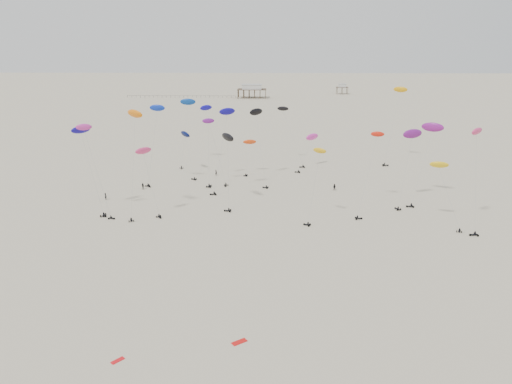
{
  "coord_description": "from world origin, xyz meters",
  "views": [
    {
      "loc": [
        2.88,
        -20.27,
        39.79
      ],
      "look_at": [
        0.0,
        88.0,
        7.0
      ],
      "focal_mm": 35.0,
      "sensor_mm": 36.0,
      "label": 1
    }
  ],
  "objects_px": {
    "rig_4": "(187,109)",
    "rig_9": "(476,161)",
    "spectator_0": "(106,200)",
    "pavilion_small": "(342,89)",
    "rig_0": "(147,164)",
    "pavilion_main": "(252,92)"
  },
  "relations": [
    {
      "from": "pavilion_small",
      "to": "rig_0",
      "type": "bearing_deg",
      "value": -106.42
    },
    {
      "from": "pavilion_main",
      "to": "rig_9",
      "type": "distance_m",
      "value": 270.56
    },
    {
      "from": "pavilion_main",
      "to": "rig_0",
      "type": "distance_m",
      "value": 260.0
    },
    {
      "from": "rig_9",
      "to": "spectator_0",
      "type": "relative_size",
      "value": 10.25
    },
    {
      "from": "rig_0",
      "to": "spectator_0",
      "type": "height_order",
      "value": "rig_0"
    },
    {
      "from": "rig_0",
      "to": "pavilion_small",
      "type": "bearing_deg",
      "value": -142.52
    },
    {
      "from": "rig_9",
      "to": "spectator_0",
      "type": "bearing_deg",
      "value": 67.69
    },
    {
      "from": "spectator_0",
      "to": "pavilion_small",
      "type": "bearing_deg",
      "value": -72.15
    },
    {
      "from": "rig_0",
      "to": "rig_4",
      "type": "distance_m",
      "value": 56.71
    },
    {
      "from": "rig_0",
      "to": "rig_4",
      "type": "height_order",
      "value": "rig_4"
    },
    {
      "from": "rig_4",
      "to": "rig_0",
      "type": "bearing_deg",
      "value": 76.53
    },
    {
      "from": "pavilion_small",
      "to": "rig_4",
      "type": "height_order",
      "value": "rig_4"
    },
    {
      "from": "pavilion_small",
      "to": "rig_4",
      "type": "relative_size",
      "value": 0.4
    },
    {
      "from": "pavilion_small",
      "to": "rig_0",
      "type": "relative_size",
      "value": 0.53
    },
    {
      "from": "rig_4",
      "to": "rig_9",
      "type": "distance_m",
      "value": 94.76
    },
    {
      "from": "rig_0",
      "to": "rig_4",
      "type": "bearing_deg",
      "value": -126.72
    },
    {
      "from": "rig_0",
      "to": "rig_9",
      "type": "xyz_separation_m",
      "value": [
        72.91,
        -4.72,
        2.19
      ]
    },
    {
      "from": "spectator_0",
      "to": "rig_4",
      "type": "bearing_deg",
      "value": -71.39
    },
    {
      "from": "pavilion_small",
      "to": "rig_0",
      "type": "distance_m",
      "value": 301.86
    },
    {
      "from": "rig_0",
      "to": "rig_9",
      "type": "relative_size",
      "value": 0.76
    },
    {
      "from": "rig_0",
      "to": "rig_4",
      "type": "relative_size",
      "value": 0.75
    },
    {
      "from": "pavilion_main",
      "to": "spectator_0",
      "type": "xyz_separation_m",
      "value": [
        -29.82,
        -246.81,
        -4.22
      ]
    }
  ]
}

